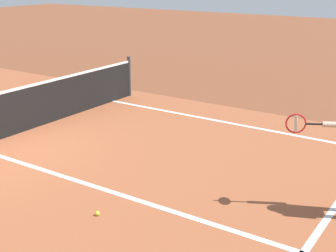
% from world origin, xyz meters
% --- Properties ---
extents(line_center_service, '(0.10, 6.40, 0.01)m').
position_xyz_m(line_center_service, '(0.00, -3.20, 0.00)').
color(line_center_service, white).
rests_on(line_center_service, ground_plane).
extents(tennis_ball_mid_court, '(0.07, 0.07, 0.07)m').
position_xyz_m(tennis_ball_mid_court, '(-0.67, -3.72, 0.03)').
color(tennis_ball_mid_court, '#CCE033').
rests_on(tennis_ball_mid_court, ground_plane).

